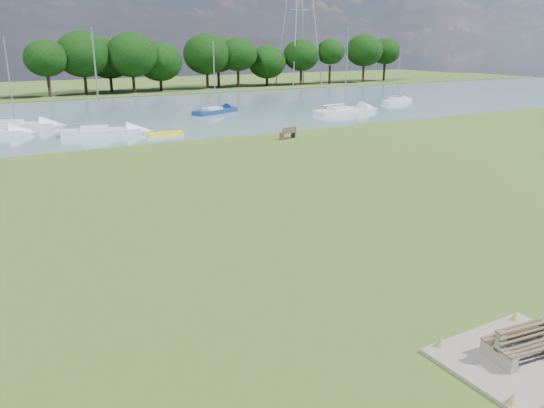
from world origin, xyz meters
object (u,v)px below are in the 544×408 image
sailboat_0 (215,110)px  sailboat_7 (397,100)px  kayak (165,134)px  sailboat_1 (15,124)px  sailboat_6 (344,109)px  riverbank_bench (288,133)px  bench_pair (522,342)px  sailboat_2 (100,130)px

sailboat_0 → sailboat_7: bearing=-26.9°
kayak → sailboat_0: sailboat_0 is taller
sailboat_1 → sailboat_6: 36.36m
sailboat_1 → kayak: bearing=-26.8°
kayak → riverbank_bench: bearing=-33.7°
bench_pair → riverbank_bench: bench_pair is taller
bench_pair → kayak: bearing=91.7°
bench_pair → sailboat_7: bearing=57.2°
sailboat_7 → bench_pair: bearing=-141.2°
sailboat_6 → sailboat_7: sailboat_6 is taller
sailboat_0 → sailboat_7: (27.28, -1.82, -0.02)m
kayak → sailboat_1: sailboat_1 is taller
bench_pair → sailboat_7: size_ratio=0.26×
kayak → sailboat_1: size_ratio=0.38×
sailboat_1 → sailboat_6: size_ratio=0.87×
sailboat_1 → sailboat_0: bearing=20.1°
bench_pair → riverbank_bench: bearing=75.7°
riverbank_bench → sailboat_1: 27.55m
bench_pair → kayak: size_ratio=0.61×
sailboat_0 → sailboat_6: (13.75, -7.44, 0.00)m
sailboat_6 → sailboat_2: bearing=-179.0°
sailboat_1 → sailboat_7: 49.30m
riverbank_bench → bench_pair: bearing=-124.9°
bench_pair → kayak: (3.47, 39.27, -0.30)m
sailboat_1 → sailboat_2: 10.47m
sailboat_1 → sailboat_7: sailboat_1 is taller
bench_pair → sailboat_0: size_ratio=0.24×
riverbank_bench → sailboat_6: bearing=23.9°
sailboat_7 → kayak: bearing=-176.1°
riverbank_bench → sailboat_2: bearing=131.1°
sailboat_1 → riverbank_bench: bearing=-23.5°
sailboat_0 → sailboat_2: (-15.54, -9.08, 0.06)m
riverbank_bench → sailboat_0: bearing=72.2°
bench_pair → sailboat_6: bearing=64.7°
sailboat_0 → sailboat_6: bearing=-51.5°
bench_pair → sailboat_2: sailboat_2 is taller
sailboat_2 → sailboat_7: (42.82, 7.27, -0.09)m
kayak → sailboat_6: sailboat_6 is taller
kayak → sailboat_1: bearing=138.5°
sailboat_2 → sailboat_6: 29.33m
riverbank_bench → sailboat_2: (-14.19, 10.00, 0.04)m
sailboat_0 → sailboat_2: bearing=-172.7°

